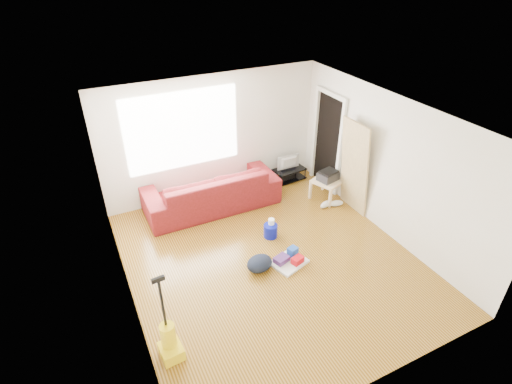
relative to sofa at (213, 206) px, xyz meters
name	(u,v)px	position (x,y,z in m)	size (l,w,h in m)	color
room	(271,191)	(0.36, -1.80, 1.25)	(4.51, 5.01, 2.51)	#633A08
sofa	(213,206)	(0.00, 0.00, 0.00)	(2.64, 1.03, 0.77)	#53110F
tv_stand	(289,174)	(1.94, 0.27, 0.14)	(0.74, 0.47, 0.26)	black
tv	(290,163)	(1.94, 0.27, 0.42)	(0.53, 0.07, 0.31)	black
side_table	(327,183)	(2.24, -0.75, 0.36)	(0.69, 0.69, 0.43)	beige
printer	(328,176)	(2.24, -0.75, 0.53)	(0.45, 0.38, 0.20)	#262528
bucket	(270,236)	(0.59, -1.39, 0.00)	(0.25, 0.25, 0.25)	#09129C
toilet_paper	(271,227)	(0.62, -1.36, 0.18)	(0.11, 0.11, 0.10)	white
cleaning_tray	(289,260)	(0.54, -2.15, 0.06)	(0.66, 0.59, 0.20)	white
backpack	(260,269)	(0.02, -2.08, 0.00)	(0.44, 0.35, 0.24)	#161F35
sneakers	(331,204)	(2.14, -1.06, 0.06)	(0.54, 0.28, 0.12)	silver
vacuum	(170,342)	(-1.71, -3.00, 0.24)	(0.29, 0.33, 1.29)	yellow
door_panel	(348,208)	(2.42, -1.28, 0.00)	(0.04, 0.74, 1.86)	#998559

